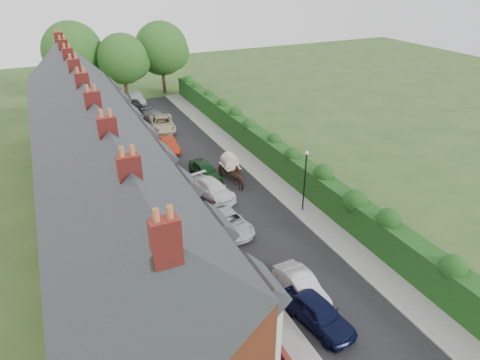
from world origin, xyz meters
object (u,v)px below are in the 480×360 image
object	(u,v)px
car_beige	(162,124)
car_grey	(155,116)
car_silver_b	(229,222)
car_navy	(318,313)
car_black	(135,106)
car_red	(168,145)
lamppost	(305,174)
car_green	(205,171)
horse_cart	(230,164)
car_white	(213,189)
car_silver_a	(302,286)
horse	(240,178)

from	to	relation	value
car_beige	car_grey	bearing A→B (deg)	98.15
car_silver_b	car_navy	bearing A→B (deg)	-92.31
car_black	car_red	bearing A→B (deg)	-91.27
lamppost	car_green	distance (m)	10.27
horse_cart	car_white	bearing A→B (deg)	-134.86
lamppost	car_black	distance (m)	31.79
car_silver_a	car_black	size ratio (longest dim) A/B	0.99
car_grey	car_red	bearing A→B (deg)	-111.97
car_silver_b	car_red	size ratio (longest dim) A/B	1.16
car_navy	car_silver_b	xyz separation A→B (m)	(-0.72, 10.51, -0.10)
lamppost	horse	distance (m)	6.90
car_silver_b	car_red	world-z (taller)	car_red
car_white	car_black	bearing A→B (deg)	78.24
car_silver_b	car_black	world-z (taller)	car_black
car_beige	car_black	size ratio (longest dim) A/B	1.35
lamppost	car_silver_a	distance (m)	10.10
car_beige	car_grey	xyz separation A→B (m)	(0.07, 3.47, -0.17)
car_silver_a	car_white	distance (m)	13.34
car_white	car_green	bearing A→B (deg)	66.42
car_navy	horse_cart	size ratio (longest dim) A/B	1.45
car_silver_b	horse	bearing A→B (deg)	51.96
car_navy	car_green	xyz separation A→B (m)	(0.68, 19.07, -0.02)
horse	car_grey	bearing A→B (deg)	-87.73
car_green	car_grey	xyz separation A→B (m)	(0.00, 17.35, -0.12)
car_white	car_red	xyz separation A→B (m)	(-0.62, 11.08, -0.01)
car_beige	car_grey	size ratio (longest dim) A/B	1.32
car_red	horse	xyz separation A→B (m)	(3.42, -10.42, 0.14)
car_navy	horse	bearing A→B (deg)	70.33
lamppost	horse	world-z (taller)	lamppost
car_silver_a	horse	distance (m)	14.21
horse_cart	lamppost	bearing A→B (deg)	-70.43
car_red	car_grey	bearing A→B (deg)	80.78
lamppost	car_red	size ratio (longest dim) A/B	1.22
horse	horse_cart	world-z (taller)	horse_cart
car_white	horse	world-z (taller)	horse
car_white	horse_cart	distance (m)	4.01
car_silver_b	car_white	xyz separation A→B (m)	(0.78, 5.10, 0.03)
car_grey	car_black	xyz separation A→B (m)	(-1.37, 5.09, 0.10)
car_navy	car_green	size ratio (longest dim) A/B	1.03
car_navy	car_silver_a	bearing A→B (deg)	70.47
car_silver_a	car_red	size ratio (longest dim) A/B	1.00
car_grey	horse	bearing A→B (deg)	-98.55
car_silver_b	horse_cart	distance (m)	8.71
car_silver_b	horse	distance (m)	6.78
car_navy	car_green	distance (m)	19.09
car_red	car_silver_a	bearing A→B (deg)	-89.73
car_green	car_black	world-z (taller)	car_green
car_green	car_black	xyz separation A→B (m)	(-1.37, 22.44, -0.03)
car_grey	car_black	bearing A→B (deg)	90.31
horse	car_red	bearing A→B (deg)	-75.74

